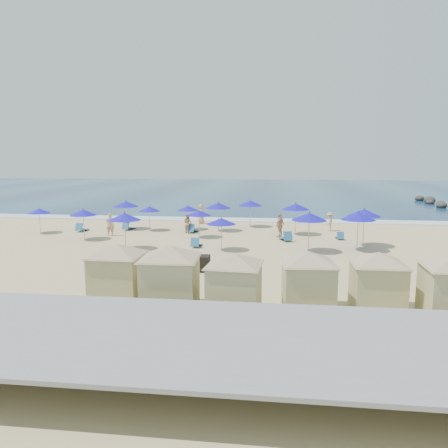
% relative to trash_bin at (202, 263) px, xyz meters
% --- Properties ---
extents(ground, '(160.00, 160.00, 0.00)m').
position_rel_trash_bin_xyz_m(ground, '(0.12, 3.88, -0.42)').
color(ground, '#CCB781').
rests_on(ground, ground).
extents(ocean, '(160.00, 80.00, 0.06)m').
position_rel_trash_bin_xyz_m(ocean, '(0.12, 58.88, -0.39)').
color(ocean, navy).
rests_on(ocean, ground).
extents(surf_line, '(160.00, 2.50, 0.08)m').
position_rel_trash_bin_xyz_m(surf_line, '(0.12, 19.38, -0.38)').
color(surf_line, white).
rests_on(surf_line, ground).
extents(seawall, '(160.00, 6.10, 1.22)m').
position_rel_trash_bin_xyz_m(seawall, '(0.12, -9.62, 0.23)').
color(seawall, gray).
rests_on(seawall, ground).
extents(trash_bin, '(0.84, 0.84, 0.84)m').
position_rel_trash_bin_xyz_m(trash_bin, '(0.00, 0.00, 0.00)').
color(trash_bin, black).
rests_on(trash_bin, ground).
extents(cabana_0, '(4.33, 4.33, 2.71)m').
position_rel_trash_bin_xyz_m(cabana_0, '(-2.64, -5.30, 1.14)').
color(cabana_0, tan).
rests_on(cabana_0, ground).
extents(cabana_1, '(4.55, 4.55, 2.86)m').
position_rel_trash_bin_xyz_m(cabana_1, '(-0.22, -5.98, 1.22)').
color(cabana_1, tan).
rests_on(cabana_1, ground).
extents(cabana_2, '(4.18, 4.18, 2.63)m').
position_rel_trash_bin_xyz_m(cabana_2, '(2.36, -6.12, 1.09)').
color(cabana_2, tan).
rests_on(cabana_2, ground).
extents(cabana_3, '(4.19, 4.19, 2.64)m').
position_rel_trash_bin_xyz_m(cabana_3, '(5.21, -5.48, 1.09)').
color(cabana_3, tan).
rests_on(cabana_3, ground).
extents(cabana_4, '(4.16, 4.16, 2.61)m').
position_rel_trash_bin_xyz_m(cabana_4, '(7.90, -5.21, 1.08)').
color(cabana_4, tan).
rests_on(cabana_4, ground).
extents(umbrella_0, '(1.81, 1.81, 2.07)m').
position_rel_trash_bin_xyz_m(umbrella_0, '(-14.95, 10.21, 1.37)').
color(umbrella_0, '#A5A8AD').
rests_on(umbrella_0, ground).
extents(umbrella_1, '(2.04, 2.04, 2.32)m').
position_rel_trash_bin_xyz_m(umbrella_1, '(-10.21, 7.95, 1.60)').
color(umbrella_1, '#A5A8AD').
rests_on(umbrella_1, ground).
extents(umbrella_2, '(2.17, 2.17, 2.47)m').
position_rel_trash_bin_xyz_m(umbrella_2, '(-8.72, 12.95, 1.73)').
color(umbrella_2, '#A5A8AD').
rests_on(umbrella_2, ground).
extents(umbrella_3, '(2.21, 2.21, 2.51)m').
position_rel_trash_bin_xyz_m(umbrella_3, '(-5.96, 4.94, 1.76)').
color(umbrella_3, '#A5A8AD').
rests_on(umbrella_3, ground).
extents(umbrella_4, '(1.83, 1.83, 2.09)m').
position_rel_trash_bin_xyz_m(umbrella_4, '(-3.48, 13.36, 1.39)').
color(umbrella_4, '#A5A8AD').
rests_on(umbrella_4, ground).
extents(umbrella_5, '(1.90, 1.90, 2.16)m').
position_rel_trash_bin_xyz_m(umbrella_5, '(-1.90, 9.83, 1.46)').
color(umbrella_5, '#A5A8AD').
rests_on(umbrella_5, ground).
extents(umbrella_6, '(1.95, 1.95, 2.22)m').
position_rel_trash_bin_xyz_m(umbrella_6, '(0.37, 5.40, 1.51)').
color(umbrella_6, '#A5A8AD').
rests_on(umbrella_6, ground).
extents(umbrella_7, '(2.14, 2.14, 2.44)m').
position_rel_trash_bin_xyz_m(umbrella_7, '(-0.85, 12.97, 1.70)').
color(umbrella_7, '#A5A8AD').
rests_on(umbrella_7, ground).
extents(umbrella_8, '(2.31, 2.31, 2.63)m').
position_rel_trash_bin_xyz_m(umbrella_8, '(6.00, 5.65, 1.86)').
color(umbrella_8, '#A5A8AD').
rests_on(umbrella_8, ground).
extents(umbrella_9, '(2.24, 2.24, 2.55)m').
position_rel_trash_bin_xyz_m(umbrella_9, '(5.40, 12.04, 1.79)').
color(umbrella_9, '#A5A8AD').
rests_on(umbrella_9, ground).
extents(umbrella_10, '(2.33, 2.33, 2.65)m').
position_rel_trash_bin_xyz_m(umbrella_10, '(9.84, 7.98, 1.88)').
color(umbrella_10, '#A5A8AD').
rests_on(umbrella_10, ground).
extents(umbrella_11, '(2.29, 2.29, 2.61)m').
position_rel_trash_bin_xyz_m(umbrella_11, '(9.17, 6.41, 1.84)').
color(umbrella_11, '#A5A8AD').
rests_on(umbrella_11, ground).
extents(umbrella_12, '(1.83, 1.83, 2.08)m').
position_rel_trash_bin_xyz_m(umbrella_12, '(-6.55, 12.51, 1.39)').
color(umbrella_12, '#A5A8AD').
rests_on(umbrella_12, ground).
extents(umbrella_13, '(2.11, 2.11, 2.40)m').
position_rel_trash_bin_xyz_m(umbrella_13, '(1.63, 15.49, 1.66)').
color(umbrella_13, '#A5A8AD').
rests_on(umbrella_13, ground).
extents(beach_chair_0, '(0.73, 1.40, 0.74)m').
position_rel_trash_bin_xyz_m(beach_chair_0, '(-11.99, 11.29, -0.16)').
color(beach_chair_0, '#296297').
rests_on(beach_chair_0, ground).
extents(beach_chair_1, '(0.89, 1.45, 0.74)m').
position_rel_trash_bin_xyz_m(beach_chair_1, '(-8.43, 12.46, -0.16)').
color(beach_chair_1, '#296297').
rests_on(beach_chair_1, ground).
extents(beach_chair_2, '(0.89, 1.48, 0.76)m').
position_rel_trash_bin_xyz_m(beach_chair_2, '(-2.82, 11.85, -0.15)').
color(beach_chair_2, '#296297').
rests_on(beach_chair_2, ground).
extents(beach_chair_3, '(0.63, 1.30, 0.70)m').
position_rel_trash_bin_xyz_m(beach_chair_3, '(-1.46, 6.18, -0.18)').
color(beach_chair_3, '#296297').
rests_on(beach_chair_3, ground).
extents(beach_chair_4, '(1.00, 1.52, 0.77)m').
position_rel_trash_bin_xyz_m(beach_chair_4, '(4.65, 9.11, -0.15)').
color(beach_chair_4, '#296297').
rests_on(beach_chair_4, ground).
extents(beach_chair_5, '(0.54, 1.14, 0.62)m').
position_rel_trash_bin_xyz_m(beach_chair_5, '(8.61, 10.26, -0.20)').
color(beach_chair_5, '#296297').
rests_on(beach_chair_5, ground).
extents(beachgoer_0, '(0.71, 0.54, 1.76)m').
position_rel_trash_bin_xyz_m(beachgoer_0, '(-8.87, 9.67, 0.46)').
color(beachgoer_0, tan).
rests_on(beachgoer_0, ground).
extents(beachgoer_1, '(0.98, 0.96, 1.60)m').
position_rel_trash_bin_xyz_m(beachgoer_1, '(-3.15, 11.60, 0.38)').
color(beachgoer_1, tan).
rests_on(beachgoer_1, ground).
extents(beachgoer_2, '(0.93, 1.16, 1.84)m').
position_rel_trash_bin_xyz_m(beachgoer_2, '(4.19, 10.63, 0.50)').
color(beachgoer_2, tan).
rests_on(beachgoer_2, ground).
extents(beachgoer_3, '(0.88, 1.14, 1.56)m').
position_rel_trash_bin_xyz_m(beachgoer_3, '(8.29, 14.13, 0.36)').
color(beachgoer_3, tan).
rests_on(beachgoer_3, ground).
extents(beachgoer_4, '(0.67, 0.94, 1.81)m').
position_rel_trash_bin_xyz_m(beachgoer_4, '(-2.98, 16.88, 0.49)').
color(beachgoer_4, tan).
rests_on(beachgoer_4, ground).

